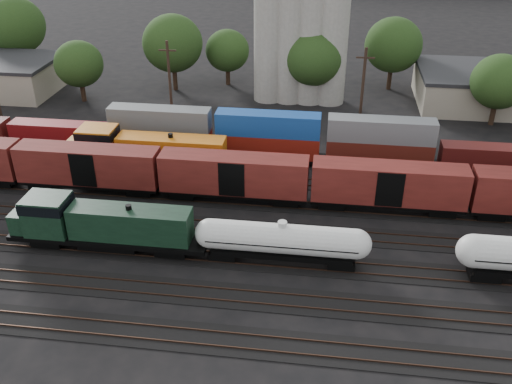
# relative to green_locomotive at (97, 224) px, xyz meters

# --- Properties ---
(ground) EXTENTS (600.00, 600.00, 0.00)m
(ground) POSITION_rel_green_locomotive_xyz_m (11.67, 5.00, -2.70)
(ground) COLOR black
(tracks) EXTENTS (180.00, 33.20, 0.20)m
(tracks) POSITION_rel_green_locomotive_xyz_m (11.67, 5.00, -2.65)
(tracks) COLOR black
(tracks) RESTS_ON ground
(green_locomotive) EXTENTS (17.96, 3.17, 4.75)m
(green_locomotive) POSITION_rel_green_locomotive_xyz_m (0.00, 0.00, 0.00)
(green_locomotive) COLOR black
(green_locomotive) RESTS_ON ground
(tank_car_a) EXTENTS (15.17, 2.72, 3.98)m
(tank_car_a) POSITION_rel_green_locomotive_xyz_m (16.49, -0.00, -0.32)
(tank_car_a) COLOR silver
(tank_car_a) RESTS_ON ground
(orange_locomotive) EXTENTS (19.91, 3.32, 4.98)m
(orange_locomotive) POSITION_rel_green_locomotive_xyz_m (-0.55, 15.00, 0.11)
(orange_locomotive) COLOR black
(orange_locomotive) RESTS_ON ground
(boxcar_string) EXTENTS (169.00, 2.90, 4.20)m
(boxcar_string) POSITION_rel_green_locomotive_xyz_m (26.05, 10.00, 0.42)
(boxcar_string) COLOR black
(boxcar_string) RESTS_ON ground
(container_wall) EXTENTS (161.50, 2.60, 5.80)m
(container_wall) POSITION_rel_green_locomotive_xyz_m (-1.82, 20.00, -0.21)
(container_wall) COLOR black
(container_wall) RESTS_ON ground
(grain_silo) EXTENTS (13.40, 5.00, 29.00)m
(grain_silo) POSITION_rel_green_locomotive_xyz_m (14.95, 41.00, 8.55)
(grain_silo) COLOR #A19E93
(grain_silo) RESTS_ON ground
(industrial_sheds) EXTENTS (119.38, 17.26, 5.10)m
(industrial_sheds) POSITION_rel_green_locomotive_xyz_m (18.30, 40.25, -0.14)
(industrial_sheds) COLOR #9E937F
(industrial_sheds) RESTS_ON ground
(tree_band) EXTENTS (169.50, 22.40, 14.47)m
(tree_band) POSITION_rel_green_locomotive_xyz_m (15.29, 41.03, 4.65)
(tree_band) COLOR black
(tree_band) RESTS_ON ground
(utility_poles) EXTENTS (122.20, 0.36, 12.00)m
(utility_poles) POSITION_rel_green_locomotive_xyz_m (11.67, 27.00, 3.51)
(utility_poles) COLOR black
(utility_poles) RESTS_ON ground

